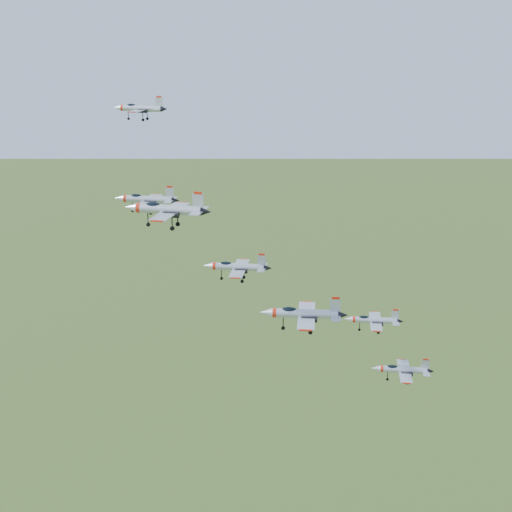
# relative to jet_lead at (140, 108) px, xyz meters

# --- Properties ---
(jet_lead) EXTENTS (10.57, 8.79, 2.82)m
(jet_lead) POSITION_rel_jet_lead_xyz_m (0.00, 0.00, 0.00)
(jet_lead) COLOR #B7BCC5
(jet_left_high) EXTENTS (11.73, 9.62, 3.15)m
(jet_left_high) POSITION_rel_jet_lead_xyz_m (3.49, -9.38, -14.46)
(jet_left_high) COLOR #B7BCC5
(jet_right_high) EXTENTS (13.78, 11.40, 3.68)m
(jet_right_high) POSITION_rel_jet_lead_xyz_m (11.78, -25.17, -12.04)
(jet_right_high) COLOR #B7BCC5
(jet_left_low) EXTENTS (13.03, 10.74, 3.49)m
(jet_left_low) POSITION_rel_jet_lead_xyz_m (17.88, -2.09, -28.45)
(jet_left_low) COLOR #B7BCC5
(jet_right_low) EXTENTS (14.06, 11.63, 3.76)m
(jet_right_low) POSITION_rel_jet_lead_xyz_m (32.11, -20.90, -29.21)
(jet_right_low) COLOR #B7BCC5
(jet_trail) EXTENTS (10.45, 8.63, 2.80)m
(jet_trail) POSITION_rel_jet_lead_xyz_m (43.28, -8.14, -34.88)
(jet_trail) COLOR #B7BCC5
(jet_extra) EXTENTS (11.53, 9.52, 3.08)m
(jet_extra) POSITION_rel_jet_lead_xyz_m (49.06, -3.77, -46.18)
(jet_extra) COLOR #B7BCC5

